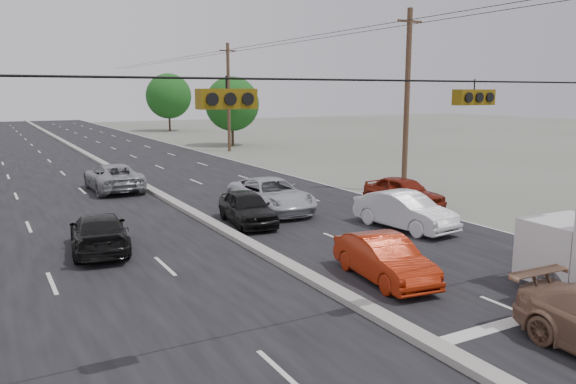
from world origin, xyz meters
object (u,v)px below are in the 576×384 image
(tree_right_far, at_px, (169,96))
(queue_car_e, at_px, (404,192))
(utility_pole_right_c, at_px, (229,97))
(oncoming_far, at_px, (113,177))
(oncoming_near, at_px, (99,233))
(red_sedan, at_px, (384,259))
(queue_car_c, at_px, (271,195))
(queue_car_b, at_px, (405,211))
(utility_pole_right_b, at_px, (407,100))
(queue_car_a, at_px, (247,208))
(tree_right_mid, at_px, (232,104))

(tree_right_far, relative_size, queue_car_e, 1.87)
(utility_pole_right_c, xyz_separation_m, tree_right_far, (3.50, 30.00, -0.15))
(tree_right_far, height_order, oncoming_far, tree_right_far)
(tree_right_far, xyz_separation_m, oncoming_near, (-20.90, -59.15, -4.28))
(tree_right_far, relative_size, red_sedan, 2.01)
(queue_car_c, bearing_deg, oncoming_far, 120.57)
(utility_pole_right_c, distance_m, queue_car_b, 32.66)
(utility_pole_right_b, xyz_separation_m, queue_car_c, (-9.00, -1.11, -4.34))
(tree_right_far, bearing_deg, queue_car_b, -98.55)
(queue_car_a, height_order, oncoming_far, oncoming_far)
(red_sedan, distance_m, queue_car_c, 10.51)
(queue_car_c, xyz_separation_m, queue_car_e, (6.10, -2.27, -0.03))
(utility_pole_right_b, relative_size, utility_pole_right_c, 1.00)
(tree_right_far, bearing_deg, tree_right_mid, -92.29)
(tree_right_mid, distance_m, queue_car_e, 34.00)
(queue_car_c, bearing_deg, queue_car_a, -137.69)
(queue_car_b, bearing_deg, tree_right_mid, 70.44)
(tree_right_mid, height_order, queue_car_e, tree_right_mid)
(red_sedan, distance_m, queue_car_a, 8.55)
(utility_pole_right_b, bearing_deg, utility_pole_right_c, 90.00)
(utility_pole_right_b, bearing_deg, tree_right_far, 86.36)
(utility_pole_right_b, xyz_separation_m, red_sedan, (-10.56, -11.50, -4.44))
(red_sedan, height_order, queue_car_c, queue_car_c)
(queue_car_a, distance_m, oncoming_far, 11.61)
(oncoming_near, distance_m, oncoming_far, 12.73)
(queue_car_b, bearing_deg, queue_car_c, 112.28)
(tree_right_mid, distance_m, queue_car_a, 35.84)
(queue_car_b, height_order, oncoming_far, oncoming_far)
(utility_pole_right_c, height_order, oncoming_far, utility_pole_right_c)
(utility_pole_right_c, bearing_deg, queue_car_b, -100.32)
(queue_car_e, xyz_separation_m, oncoming_far, (-11.40, 11.57, 0.03))
(utility_pole_right_c, height_order, tree_right_far, utility_pole_right_c)
(queue_car_e, xyz_separation_m, oncoming_near, (-14.50, -0.78, -0.07))
(utility_pole_right_c, relative_size, oncoming_near, 2.15)
(queue_car_e, bearing_deg, red_sedan, -139.64)
(queue_car_a, relative_size, oncoming_far, 0.75)
(utility_pole_right_c, relative_size, red_sedan, 2.47)
(queue_car_a, relative_size, oncoming_near, 0.90)
(utility_pole_right_b, bearing_deg, queue_car_c, -172.99)
(utility_pole_right_b, distance_m, oncoming_near, 18.42)
(queue_car_e, bearing_deg, tree_right_far, 77.41)
(utility_pole_right_b, bearing_deg, oncoming_far, 150.18)
(queue_car_c, height_order, queue_car_e, queue_car_c)
(queue_car_b, xyz_separation_m, oncoming_near, (-11.60, 2.69, -0.08))
(utility_pole_right_b, distance_m, oncoming_far, 17.04)
(utility_pole_right_b, relative_size, red_sedan, 2.47)
(utility_pole_right_c, xyz_separation_m, oncoming_near, (-17.40, -29.15, -4.43))
(queue_car_b, bearing_deg, red_sedan, -142.52)
(utility_pole_right_b, height_order, oncoming_far, utility_pole_right_b)
(utility_pole_right_c, distance_m, red_sedan, 38.25)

